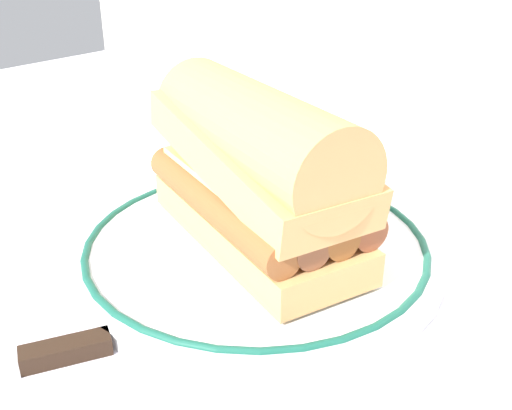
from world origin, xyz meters
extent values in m
plane|color=white|center=(0.00, 0.00, 0.00)|extent=(1.50, 1.50, 0.00)
cylinder|color=white|center=(-0.02, 0.03, 0.01)|extent=(0.29, 0.29, 0.01)
torus|color=#195947|center=(-0.02, 0.03, 0.01)|extent=(0.27, 0.27, 0.01)
cube|color=tan|center=(-0.02, 0.03, 0.03)|extent=(0.22, 0.14, 0.03)
cylinder|color=#96562D|center=(-0.03, 0.00, 0.05)|extent=(0.19, 0.08, 0.03)
cylinder|color=brown|center=(-0.02, 0.02, 0.05)|extent=(0.19, 0.08, 0.03)
cylinder|color=brown|center=(-0.01, 0.04, 0.05)|extent=(0.19, 0.08, 0.03)
cylinder|color=brown|center=(-0.01, 0.07, 0.05)|extent=(0.19, 0.08, 0.03)
cube|color=#EAD67A|center=(-0.02, 0.03, 0.07)|extent=(0.18, 0.12, 0.01)
cube|color=tan|center=(-0.02, 0.03, 0.09)|extent=(0.22, 0.14, 0.06)
cylinder|color=tan|center=(-0.02, 0.03, 0.10)|extent=(0.22, 0.12, 0.07)
cube|color=black|center=(-0.02, -0.14, 0.01)|extent=(0.04, 0.06, 0.01)
camera|label=1|loc=(0.28, -0.27, 0.25)|focal=42.95mm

